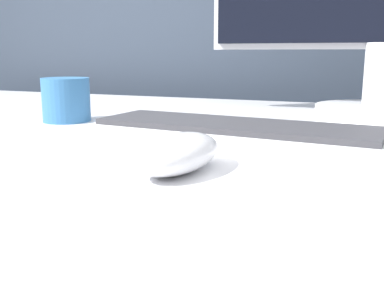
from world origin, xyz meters
TOP-DOWN VIEW (x-y plane):
  - partition_panel at (0.00, 0.66)m, footprint 5.00×0.03m
  - computer_mouse_near at (-0.03, -0.19)m, footprint 0.08×0.14m
  - keyboard at (-0.03, 0.00)m, footprint 0.43×0.17m
  - mug at (-0.35, 0.06)m, footprint 0.08×0.08m

SIDE VIEW (x-z plane):
  - partition_panel at x=0.00m, z-range 0.00..1.49m
  - keyboard at x=-0.03m, z-range 0.76..0.78m
  - computer_mouse_near at x=-0.03m, z-range 0.76..0.80m
  - mug at x=-0.35m, z-range 0.76..0.83m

